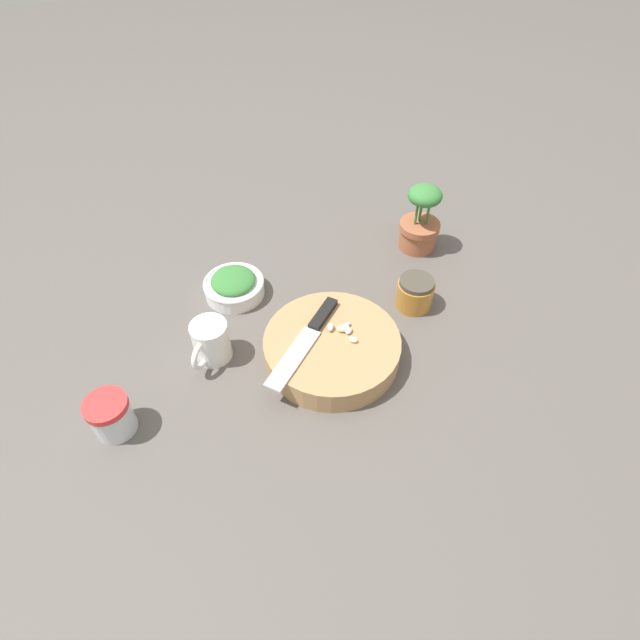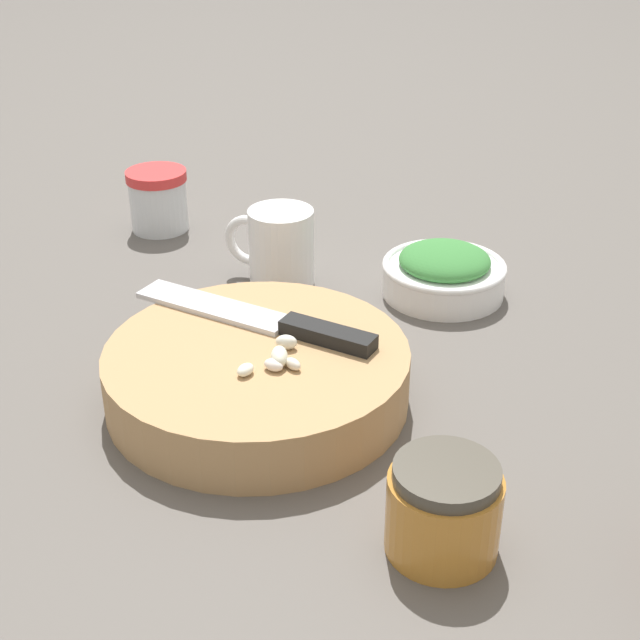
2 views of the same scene
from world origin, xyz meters
The scene contains 8 objects.
ground_plane centered at (0.00, 0.00, 0.00)m, with size 5.00×5.00×0.00m, color #56514C.
cutting_board centered at (0.06, -0.06, 0.02)m, with size 0.26×0.26×0.05m.
chef_knife centered at (0.02, -0.05, 0.05)m, with size 0.17×0.21×0.01m.
garlic_cloves centered at (0.09, -0.05, 0.06)m, with size 0.05×0.06×0.01m.
herb_bowl centered at (-0.11, 0.15, 0.03)m, with size 0.13×0.13×0.05m.
spice_jar centered at (-0.33, -0.15, 0.04)m, with size 0.07×0.07×0.07m.
coffee_mug centered at (-0.16, -0.02, 0.04)m, with size 0.07×0.10×0.08m.
honey_jar centered at (0.26, 0.05, 0.03)m, with size 0.08×0.08×0.07m.
Camera 2 is at (0.71, -0.09, 0.43)m, focal length 50.00 mm.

